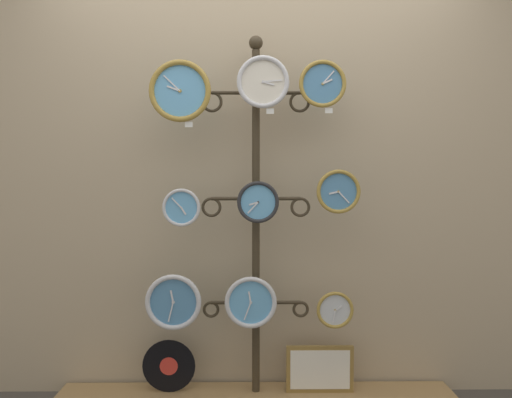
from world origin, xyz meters
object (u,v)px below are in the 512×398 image
(clock_top_right, at_px, (322,84))
(picture_frame, at_px, (320,369))
(clock_top_left, at_px, (180,91))
(clock_middle_right, at_px, (338,192))
(display_stand, at_px, (256,270))
(clock_middle_left, at_px, (181,208))
(clock_top_center, at_px, (263,82))
(clock_bottom_left, at_px, (173,302))
(vinyl_record, at_px, (169,366))
(clock_middle_center, at_px, (258,202))
(clock_bottom_center, at_px, (251,302))
(clock_bottom_right, at_px, (335,310))

(clock_top_right, xyz_separation_m, picture_frame, (0.00, 0.06, -1.56))
(clock_top_left, height_order, clock_middle_right, clock_top_left)
(display_stand, relative_size, clock_middle_right, 8.60)
(clock_top_left, bearing_deg, clock_middle_left, 93.73)
(clock_top_center, xyz_separation_m, clock_bottom_left, (-0.48, 0.00, -1.16))
(clock_middle_right, height_order, vinyl_record, clock_middle_right)
(display_stand, distance_m, clock_top_center, 1.02)
(display_stand, height_order, clock_middle_center, display_stand)
(clock_bottom_left, distance_m, vinyl_record, 0.40)
(clock_middle_left, height_order, clock_middle_center, clock_middle_center)
(clock_middle_right, distance_m, clock_bottom_center, 0.76)
(display_stand, height_order, vinyl_record, display_stand)
(clock_middle_right, bearing_deg, clock_middle_left, 178.35)
(clock_top_left, xyz_separation_m, vinyl_record, (-0.09, 0.11, -1.50))
(clock_middle_right, distance_m, clock_bottom_right, 0.64)
(clock_top_right, distance_m, clock_bottom_left, 1.41)
(clock_bottom_center, height_order, picture_frame, clock_bottom_center)
(clock_top_left, height_order, clock_bottom_center, clock_top_left)
(display_stand, height_order, clock_top_left, display_stand)
(clock_top_right, xyz_separation_m, clock_bottom_left, (-0.79, -0.03, -1.16))
(clock_top_right, relative_size, clock_middle_left, 1.23)
(clock_top_right, distance_m, clock_middle_right, 0.58)
(vinyl_record, bearing_deg, clock_top_left, -51.17)
(clock_middle_right, bearing_deg, display_stand, 167.68)
(display_stand, bearing_deg, clock_middle_left, -169.87)
(clock_top_right, height_order, clock_bottom_left, clock_top_right)
(display_stand, xyz_separation_m, vinyl_record, (-0.48, -0.01, -0.53))
(clock_top_left, height_order, clock_middle_center, clock_top_left)
(clock_top_left, relative_size, clock_bottom_left, 1.08)
(clock_bottom_left, height_order, clock_bottom_right, clock_bottom_left)
(clock_top_right, xyz_separation_m, clock_middle_center, (-0.34, -0.03, -0.63))
(clock_middle_left, distance_m, vinyl_record, 0.89)
(clock_bottom_right, xyz_separation_m, picture_frame, (-0.07, 0.07, -0.35))
(clock_top_right, relative_size, clock_bottom_center, 0.90)
(picture_frame, bearing_deg, clock_bottom_left, -173.91)
(clock_top_center, xyz_separation_m, clock_bottom_center, (-0.06, 0.02, -1.17))
(clock_middle_center, bearing_deg, clock_bottom_left, -179.60)
(clock_bottom_center, xyz_separation_m, clock_bottom_right, (0.45, -0.01, -0.04))
(clock_top_center, relative_size, clock_middle_center, 1.24)
(clock_bottom_left, relative_size, picture_frame, 0.80)
(clock_bottom_center, bearing_deg, clock_middle_center, -26.79)
(clock_middle_left, distance_m, clock_bottom_right, 0.99)
(clock_middle_right, xyz_separation_m, picture_frame, (-0.08, 0.07, -0.99))
(clock_middle_center, distance_m, clock_middle_right, 0.43)
(display_stand, xyz_separation_m, clock_middle_left, (-0.40, -0.07, 0.35))
(display_stand, distance_m, clock_bottom_left, 0.48)
(clock_top_right, height_order, clock_middle_right, clock_top_right)
(clock_middle_left, xyz_separation_m, vinyl_record, (-0.08, 0.06, -0.89))
(clock_bottom_right, bearing_deg, clock_middle_center, -178.78)
(clock_bottom_left, bearing_deg, vinyl_record, 113.78)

